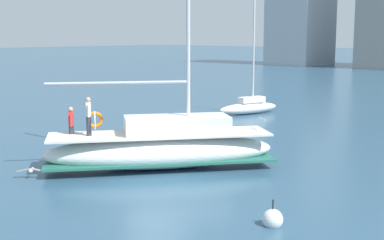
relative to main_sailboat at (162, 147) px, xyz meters
The scene contains 5 objects.
ground_plane 1.86m from the main_sailboat, 55.45° to the right, with size 400.00×400.00×0.00m, color #2D516B.
main_sailboat is the anchor object (origin of this frame).
moored_sloop_near 16.50m from the main_sailboat, 113.15° to the left, with size 2.51×5.01×8.05m.
seagull 5.27m from the main_sailboat, 119.64° to the right, with size 1.00×0.86×0.17m.
mooring_buoy 7.82m from the main_sailboat, 20.56° to the right, with size 0.62×0.62×0.91m.
Camera 1 is at (14.67, -14.22, 5.52)m, focal length 50.48 mm.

